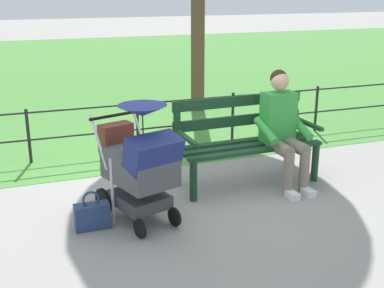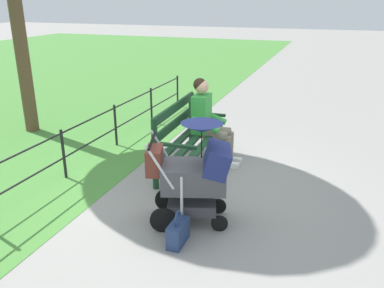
{
  "view_description": "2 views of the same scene",
  "coord_description": "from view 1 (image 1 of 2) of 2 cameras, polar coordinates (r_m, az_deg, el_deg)",
  "views": [
    {
      "loc": [
        1.49,
        4.68,
        2.15
      ],
      "look_at": [
        -0.15,
        0.16,
        0.6
      ],
      "focal_mm": 46.29,
      "sensor_mm": 36.0,
      "label": 1
    },
    {
      "loc": [
        4.2,
        1.8,
        2.36
      ],
      "look_at": [
        -0.2,
        0.22,
        0.65
      ],
      "focal_mm": 37.61,
      "sensor_mm": 36.0,
      "label": 2
    }
  ],
  "objects": [
    {
      "name": "park_bench",
      "position": [
        5.59,
        6.09,
        0.86
      ],
      "size": [
        1.62,
        0.65,
        0.96
      ],
      "color": "#193D23",
      "rests_on": "ground"
    },
    {
      "name": "ground_plane",
      "position": [
        5.37,
        -2.09,
        -5.8
      ],
      "size": [
        60.0,
        60.0,
        0.0
      ],
      "primitive_type": "plane",
      "color": "gray"
    },
    {
      "name": "grass_lawn",
      "position": [
        13.73,
        -13.63,
        8.38
      ],
      "size": [
        40.0,
        16.0,
        0.01
      ],
      "primitive_type": "cube",
      "color": "#478438",
      "rests_on": "ground"
    },
    {
      "name": "handbag",
      "position": [
        4.69,
        -11.44,
        -8.08
      ],
      "size": [
        0.32,
        0.14,
        0.37
      ],
      "color": "navy",
      "rests_on": "ground"
    },
    {
      "name": "person_on_bench",
      "position": [
        5.52,
        10.43,
        2.08
      ],
      "size": [
        0.54,
        0.74,
        1.28
      ],
      "color": "slate",
      "rests_on": "ground"
    },
    {
      "name": "stroller",
      "position": [
        4.58,
        -6.04,
        -2.14
      ],
      "size": [
        0.74,
        0.99,
        1.15
      ],
      "color": "black",
      "rests_on": "ground"
    },
    {
      "name": "park_fence",
      "position": [
        6.73,
        -3.94,
        2.93
      ],
      "size": [
        8.4,
        0.04,
        0.7
      ],
      "color": "black",
      "rests_on": "ground"
    }
  ]
}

